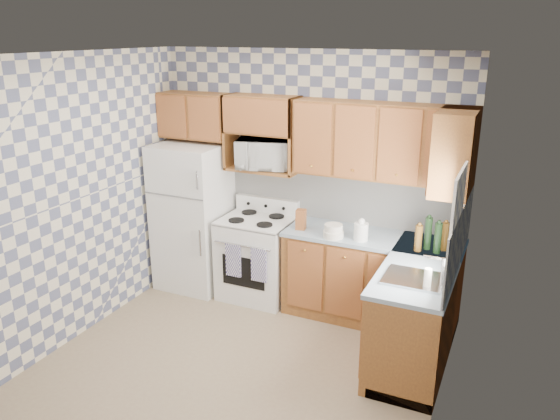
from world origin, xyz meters
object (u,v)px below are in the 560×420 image
Objects in this scene: microwave at (264,154)px; electric_kettle at (361,232)px; refrigerator at (193,216)px; stove_body at (257,258)px.

microwave is 3.27× the size of electric_kettle.
electric_kettle is (2.02, -0.12, 0.17)m from refrigerator.
electric_kettle is at bearing -6.90° from stove_body.
stove_body is 5.13× the size of electric_kettle.
stove_body is 1.35m from electric_kettle.
microwave is at bearing 13.99° from refrigerator.
microwave is at bearing 164.97° from electric_kettle.
stove_body is at bearing -108.67° from microwave.
refrigerator is 2.03m from electric_kettle.
refrigerator is at bearing 177.69° from microwave.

